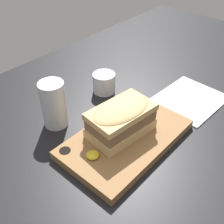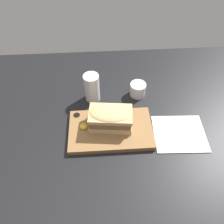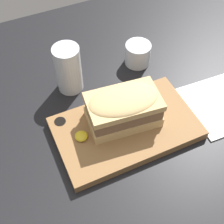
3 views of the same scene
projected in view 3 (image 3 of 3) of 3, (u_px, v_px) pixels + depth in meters
dining_table at (109, 140)px, 72.02cm from camera, size 199.42×105.97×2.00cm
serving_board at (125, 127)px, 71.63cm from camera, size 31.92×19.05×2.29cm
sandwich at (123, 108)px, 68.00cm from camera, size 16.79×11.01×8.28cm
mustard_dollop at (81, 136)px, 68.06cm from camera, size 2.88×2.88×1.15cm
water_glass at (69, 71)px, 76.50cm from camera, size 6.47×6.47×12.67cm
wine_glass at (138, 54)px, 84.24cm from camera, size 6.88×6.88×6.01cm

